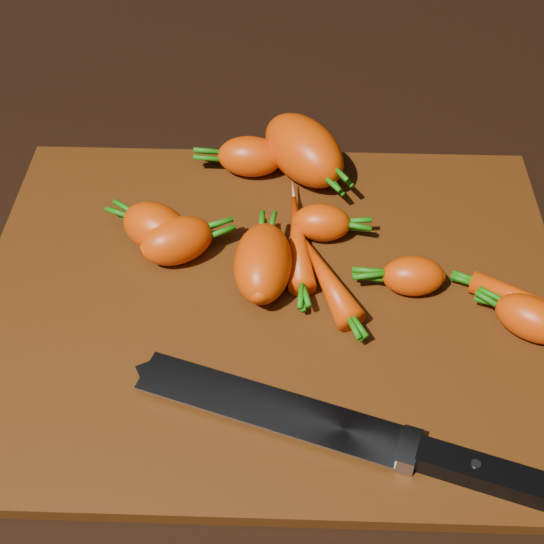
{
  "coord_description": "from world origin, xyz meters",
  "views": [
    {
      "loc": [
        0.01,
        -0.43,
        0.49
      ],
      "look_at": [
        0.0,
        0.01,
        0.03
      ],
      "focal_mm": 50.0,
      "sensor_mm": 36.0,
      "label": 1
    }
  ],
  "objects": [
    {
      "name": "ground",
      "position": [
        0.0,
        0.0,
        -0.01
      ],
      "size": [
        2.0,
        2.0,
        0.01
      ],
      "primitive_type": "cube",
      "color": "black"
    },
    {
      "name": "carrot_3",
      "position": [
        -0.01,
        0.01,
        0.04
      ],
      "size": [
        0.05,
        0.08,
        0.05
      ],
      "primitive_type": "ellipsoid",
      "rotation": [
        0.0,
        0.0,
        1.54
      ],
      "color": "#EA3E00",
      "rests_on": "cutting_board"
    },
    {
      "name": "carrot_1",
      "position": [
        -0.1,
        0.06,
        0.03
      ],
      "size": [
        0.08,
        0.07,
        0.04
      ],
      "primitive_type": "ellipsoid",
      "rotation": [
        0.0,
        0.0,
        2.62
      ],
      "color": "#EA3E00",
      "rests_on": "cutting_board"
    },
    {
      "name": "carrot_4",
      "position": [
        -0.03,
        0.16,
        0.03
      ],
      "size": [
        0.07,
        0.04,
        0.04
      ],
      "primitive_type": "ellipsoid",
      "rotation": [
        0.0,
        0.0,
        3.08
      ],
      "color": "#EA3E00",
      "rests_on": "cutting_board"
    },
    {
      "name": "carrot_2",
      "position": [
        0.03,
        0.16,
        0.04
      ],
      "size": [
        0.11,
        0.12,
        0.06
      ],
      "primitive_type": "ellipsoid",
      "rotation": [
        0.0,
        0.0,
        -0.95
      ],
      "color": "#EA3E00",
      "rests_on": "cutting_board"
    },
    {
      "name": "carrot_7",
      "position": [
        0.02,
        0.06,
        0.02
      ],
      "size": [
        0.03,
        0.12,
        0.02
      ],
      "primitive_type": "ellipsoid",
      "rotation": [
        0.0,
        0.0,
        1.64
      ],
      "color": "#EA3E00",
      "rests_on": "cutting_board"
    },
    {
      "name": "cutting_board",
      "position": [
        0.0,
        0.0,
        0.01
      ],
      "size": [
        0.5,
        0.4,
        0.01
      ],
      "primitive_type": "cube",
      "color": "#50280E",
      "rests_on": "ground"
    },
    {
      "name": "carrot_6",
      "position": [
        0.21,
        -0.03,
        0.03
      ],
      "size": [
        0.07,
        0.06,
        0.04
      ],
      "primitive_type": "ellipsoid",
      "rotation": [
        0.0,
        0.0,
        2.57
      ],
      "color": "#EA3E00",
      "rests_on": "cutting_board"
    },
    {
      "name": "carrot_10",
      "position": [
        0.12,
        0.01,
        0.03
      ],
      "size": [
        0.05,
        0.03,
        0.03
      ],
      "primitive_type": "ellipsoid",
      "rotation": [
        0.0,
        0.0,
        3.15
      ],
      "color": "#EA3E00",
      "rests_on": "cutting_board"
    },
    {
      "name": "carrot_5",
      "position": [
        0.04,
        0.07,
        0.03
      ],
      "size": [
        0.05,
        0.04,
        0.03
      ],
      "primitive_type": "ellipsoid",
      "rotation": [
        0.0,
        0.0,
        -0.06
      ],
      "color": "#EA3E00",
      "rests_on": "cutting_board"
    },
    {
      "name": "carrot_0",
      "position": [
        -0.08,
        0.04,
        0.03
      ],
      "size": [
        0.08,
        0.07,
        0.04
      ],
      "primitive_type": "ellipsoid",
      "rotation": [
        0.0,
        0.0,
        0.47
      ],
      "color": "#EA3E00",
      "rests_on": "cutting_board"
    },
    {
      "name": "carrot_9",
      "position": [
        0.05,
        0.01,
        0.02
      ],
      "size": [
        0.06,
        0.1,
        0.03
      ],
      "primitive_type": "ellipsoid",
      "rotation": [
        0.0,
        0.0,
        1.96
      ],
      "color": "#EA3E00",
      "rests_on": "cutting_board"
    },
    {
      "name": "carrot_8",
      "position": [
        0.22,
        -0.01,
        0.02
      ],
      "size": [
        0.11,
        0.07,
        0.02
      ],
      "primitive_type": "ellipsoid",
      "rotation": [
        0.0,
        0.0,
        -0.43
      ],
      "color": "#EA3E00",
      "rests_on": "cutting_board"
    },
    {
      "name": "knife",
      "position": [
        0.02,
        -0.12,
        0.02
      ],
      "size": [
        0.32,
        0.13,
        0.02
      ],
      "rotation": [
        0.0,
        0.0,
        -0.31
      ],
      "color": "gray",
      "rests_on": "cutting_board"
    }
  ]
}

